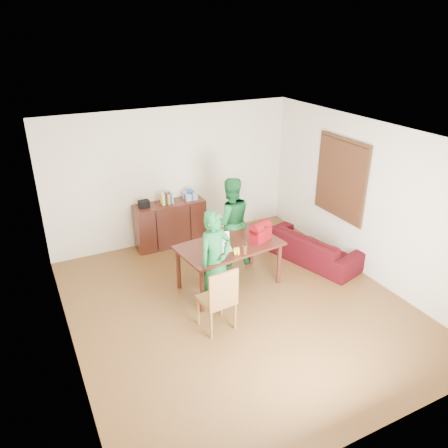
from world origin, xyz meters
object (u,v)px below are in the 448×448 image
chair (217,310)px  person_near (215,260)px  person_far (230,221)px  red_bag (260,233)px  table (229,250)px  laptop (221,247)px  bottle (245,249)px  sofa (312,246)px

chair → person_near: 0.78m
person_far → red_bag: (0.14, -0.82, 0.09)m
table → person_near: bearing=-145.3°
person_near → laptop: 0.39m
table → person_far: 0.82m
laptop → red_bag: (0.72, -0.00, 0.09)m
chair → bottle: (0.74, 0.53, 0.58)m
bottle → red_bag: bearing=33.4°
bottle → sofa: 1.91m
person_near → red_bag: 1.02m
table → sofa: table is taller
table → bottle: bearing=-88.3°
table → red_bag: 0.58m
chair → laptop: chair is taller
chair → table: bearing=48.7°
table → chair: chair is taller
person_far → bottle: size_ratio=9.02×
person_near → bottle: bearing=-16.7°
person_far → sofa: size_ratio=0.88×
table → red_bag: red_bag is taller
table → red_bag: size_ratio=4.86×
person_far → laptop: bearing=65.5°
chair → sofa: chair is taller
table → bottle: size_ratio=9.59×
person_near → sofa: 2.36m
person_near → red_bag: bearing=2.1°
red_bag → sofa: 1.44m
laptop → sofa: (1.99, 0.20, -0.55)m
bottle → red_bag: (0.47, 0.31, 0.04)m
red_bag → chair: bearing=-166.0°
chair → bottle: bearing=30.3°
bottle → sofa: size_ratio=0.10×
person_near → bottle: (0.50, -0.02, 0.08)m
laptop → bottle: bearing=-36.5°
red_bag → laptop: bearing=159.0°
red_bag → sofa: red_bag is taller
person_far → sofa: bearing=167.6°
person_far → sofa: person_far is taller
bottle → sofa: bottle is taller
red_bag → person_far: bearing=79.2°
sofa → person_near: bearing=86.5°
person_near → red_bag: person_near is taller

